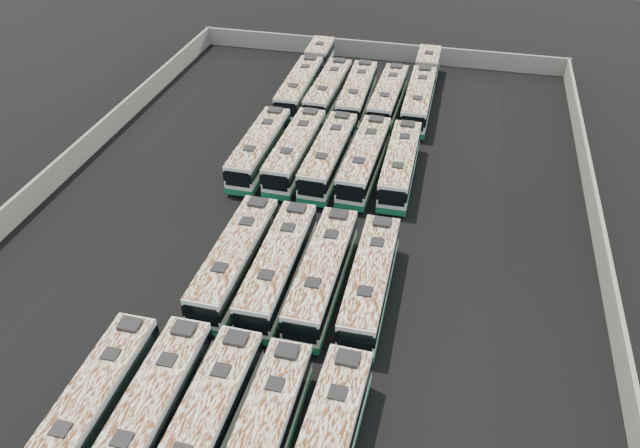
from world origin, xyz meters
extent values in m
plane|color=black|center=(0.00, 0.00, 0.00)|extent=(140.00, 140.00, 0.00)
cube|color=slate|center=(0.00, 36.30, 1.10)|extent=(45.20, 0.30, 2.20)
cube|color=slate|center=(22.30, 0.00, 1.10)|extent=(0.30, 73.20, 2.20)
cube|color=slate|center=(-22.30, 0.00, 1.10)|extent=(0.30, 73.20, 2.20)
cube|color=silver|center=(-6.26, -20.16, 1.64)|extent=(2.42, 11.42, 2.62)
cube|color=#13613D|center=(-6.26, -20.16, 0.68)|extent=(2.47, 11.47, 0.40)
cube|color=black|center=(-6.26, -20.16, 2.07)|extent=(2.48, 11.48, 0.87)
cube|color=silver|center=(-6.26, -20.16, 2.98)|extent=(2.37, 11.19, 0.07)
cube|color=black|center=(-6.25, -22.67, 3.07)|extent=(0.91, 0.91, 0.13)
cube|color=black|center=(-6.27, -17.65, 3.07)|extent=(0.91, 0.91, 0.13)
cube|color=black|center=(-6.28, -15.36, 3.12)|extent=(1.24, 1.05, 0.25)
cylinder|color=black|center=(-7.29, -16.51, 0.48)|extent=(0.27, 0.95, 0.95)
cylinder|color=black|center=(-5.26, -16.50, 0.48)|extent=(0.27, 0.95, 0.95)
cube|color=silver|center=(-2.98, -19.95, 1.69)|extent=(2.50, 11.78, 2.70)
cube|color=#13613D|center=(-2.98, -19.95, 0.71)|extent=(2.56, 11.83, 0.41)
cube|color=black|center=(-2.98, -19.95, 2.14)|extent=(2.57, 11.84, 0.90)
cube|color=silver|center=(-2.98, -19.95, 3.07)|extent=(2.45, 11.54, 0.07)
cube|color=black|center=(-2.96, -22.53, 3.17)|extent=(0.94, 0.94, 0.14)
cube|color=black|center=(-2.99, -17.36, 3.17)|extent=(0.94, 0.94, 0.14)
cube|color=black|center=(-3.00, -15.00, 3.22)|extent=(1.28, 1.08, 0.25)
cylinder|color=black|center=(-4.04, -16.19, 0.49)|extent=(0.28, 0.98, 0.98)
cylinder|color=black|center=(-1.94, -16.18, 0.49)|extent=(0.28, 0.98, 0.98)
cube|color=silver|center=(0.13, -19.93, 1.69)|extent=(2.61, 11.76, 2.69)
cube|color=#13613D|center=(0.13, -19.93, 0.70)|extent=(2.66, 11.81, 0.41)
cube|color=black|center=(0.13, -19.93, 2.13)|extent=(2.67, 11.82, 0.90)
cube|color=silver|center=(0.13, -19.93, 3.06)|extent=(2.55, 11.53, 0.07)
cube|color=black|center=(0.16, -17.35, 3.16)|extent=(0.94, 0.94, 0.14)
cube|color=black|center=(0.20, -15.00, 3.21)|extent=(1.29, 1.09, 0.25)
cylinder|color=black|center=(-0.87, -16.16, 0.49)|extent=(0.29, 0.98, 0.98)
cylinder|color=black|center=(1.23, -16.19, 0.49)|extent=(0.29, 0.98, 0.98)
cube|color=silver|center=(3.28, -20.06, 1.67)|extent=(2.42, 11.59, 2.66)
cube|color=black|center=(3.28, -20.06, 2.11)|extent=(2.48, 11.65, 0.89)
cube|color=silver|center=(3.28, -20.06, 3.02)|extent=(2.37, 11.36, 0.07)
cube|color=black|center=(3.28, -17.51, 3.12)|extent=(0.92, 0.92, 0.14)
cube|color=black|center=(3.28, -15.20, 3.17)|extent=(1.26, 1.06, 0.25)
cylinder|color=black|center=(2.25, -16.35, 0.48)|extent=(0.27, 0.97, 0.97)
cylinder|color=black|center=(4.31, -16.35, 0.48)|extent=(0.27, 0.97, 0.97)
cube|color=black|center=(6.58, -19.96, 2.15)|extent=(2.83, 11.98, 0.91)
cube|color=silver|center=(6.58, -19.96, 3.09)|extent=(2.72, 11.68, 0.07)
cube|color=black|center=(6.65, -17.35, 3.19)|extent=(0.96, 0.96, 0.14)
cube|color=black|center=(6.71, -14.98, 3.24)|extent=(1.31, 1.12, 0.26)
cylinder|color=black|center=(5.62, -16.13, 0.49)|extent=(0.30, 1.00, 0.99)
cylinder|color=black|center=(7.73, -16.19, 0.49)|extent=(0.30, 1.00, 0.99)
cube|color=silver|center=(-2.96, -6.74, 1.71)|extent=(2.62, 11.96, 2.73)
cube|color=#13613D|center=(-2.96, -6.74, 0.72)|extent=(2.67, 12.01, 0.42)
cube|color=black|center=(-2.96, -6.74, 2.17)|extent=(2.68, 12.02, 0.91)
cube|color=black|center=(-3.03, -12.72, 2.04)|extent=(2.19, 0.08, 1.44)
cube|color=#13613D|center=(-3.03, -12.72, 0.52)|extent=(2.49, 0.13, 0.28)
cube|color=silver|center=(-2.96, -6.74, 3.11)|extent=(2.57, 11.72, 0.07)
cube|color=black|center=(-2.99, -9.36, 3.21)|extent=(0.95, 0.95, 0.14)
cube|color=black|center=(-2.93, -4.11, 3.21)|extent=(0.95, 0.95, 0.14)
cube|color=black|center=(-2.91, -1.73, 3.26)|extent=(1.30, 1.11, 0.26)
cylinder|color=black|center=(-4.07, -10.54, 0.50)|extent=(0.29, 1.00, 0.99)
cylinder|color=black|center=(-1.94, -10.57, 0.50)|extent=(0.29, 1.00, 0.99)
cylinder|color=black|center=(-3.98, -2.91, 0.50)|extent=(0.29, 1.00, 0.99)
cylinder|color=black|center=(-1.86, -2.93, 0.50)|extent=(0.29, 1.00, 0.99)
cube|color=silver|center=(0.15, -6.72, 1.71)|extent=(2.55, 11.90, 2.72)
cube|color=#13613D|center=(0.15, -6.72, 0.71)|extent=(2.60, 11.95, 0.42)
cube|color=black|center=(0.15, -6.72, 2.16)|extent=(2.61, 11.96, 0.91)
cube|color=black|center=(0.19, -12.68, 2.03)|extent=(2.18, 0.07, 1.44)
cube|color=#13613D|center=(0.19, -12.68, 0.52)|extent=(2.48, 0.12, 0.28)
cube|color=silver|center=(0.15, -6.72, 3.10)|extent=(2.50, 11.66, 0.07)
cube|color=black|center=(0.17, -9.34, 3.20)|extent=(0.95, 0.95, 0.14)
cube|color=black|center=(0.13, -4.11, 3.20)|extent=(0.95, 0.95, 0.14)
cube|color=black|center=(0.12, -1.73, 3.25)|extent=(1.29, 1.10, 0.26)
cylinder|color=black|center=(-0.89, -10.53, 0.50)|extent=(0.28, 0.99, 0.99)
cylinder|color=black|center=(1.23, -10.52, 0.50)|extent=(0.28, 0.99, 0.99)
cylinder|color=black|center=(-0.93, -2.92, 0.50)|extent=(0.28, 0.99, 0.99)
cylinder|color=black|center=(1.19, -2.91, 0.50)|extent=(0.28, 0.99, 0.99)
cube|color=silver|center=(3.28, -6.72, 1.70)|extent=(2.49, 11.84, 2.71)
cube|color=#13613D|center=(3.28, -6.72, 0.71)|extent=(2.54, 11.89, 0.41)
cube|color=black|center=(3.28, -6.72, 2.15)|extent=(2.55, 11.90, 0.91)
cube|color=black|center=(3.27, -12.66, 2.02)|extent=(2.17, 0.06, 1.43)
cube|color=#13613D|center=(3.27, -12.66, 0.51)|extent=(2.47, 0.10, 0.28)
cube|color=silver|center=(3.28, -6.72, 3.09)|extent=(2.44, 11.60, 0.07)
cube|color=black|center=(3.27, -9.32, 3.18)|extent=(0.94, 0.94, 0.14)
cube|color=black|center=(3.28, -4.12, 3.18)|extent=(0.94, 0.94, 0.14)
cube|color=black|center=(3.29, -1.75, 3.23)|extent=(1.28, 1.09, 0.26)
cylinder|color=black|center=(2.22, -10.51, 0.49)|extent=(0.28, 0.99, 0.99)
cylinder|color=black|center=(4.33, -10.51, 0.49)|extent=(0.28, 0.99, 0.99)
cylinder|color=black|center=(2.23, -2.93, 0.49)|extent=(0.28, 0.99, 0.99)
cylinder|color=black|center=(4.34, -2.94, 0.49)|extent=(0.28, 0.99, 0.99)
cube|color=silver|center=(6.58, -6.71, 1.66)|extent=(2.56, 11.60, 2.65)
cube|color=#13613D|center=(6.58, -6.71, 0.69)|extent=(2.61, 11.65, 0.41)
cube|color=black|center=(6.58, -6.71, 2.10)|extent=(2.62, 11.66, 0.89)
cube|color=black|center=(6.65, -12.52, 1.98)|extent=(2.12, 0.09, 1.40)
cube|color=#13613D|center=(6.65, -12.52, 0.50)|extent=(2.41, 0.13, 0.27)
cube|color=silver|center=(6.58, -6.71, 3.02)|extent=(2.51, 11.37, 0.07)
cube|color=black|center=(6.61, -9.26, 3.12)|extent=(0.93, 0.93, 0.14)
cube|color=black|center=(6.55, -4.17, 3.12)|extent=(0.93, 0.93, 0.14)
cube|color=black|center=(6.52, -1.85, 3.16)|extent=(1.27, 1.08, 0.25)
cylinder|color=black|center=(5.59, -10.43, 0.48)|extent=(0.28, 0.97, 0.96)
cylinder|color=black|center=(7.66, -10.40, 0.48)|extent=(0.28, 0.97, 0.96)
cylinder|color=black|center=(5.50, -3.02, 0.48)|extent=(0.28, 0.97, 0.96)
cylinder|color=black|center=(7.56, -3.00, 0.48)|extent=(0.28, 0.97, 0.96)
cube|color=silver|center=(-6.25, 8.65, 1.66)|extent=(2.46, 11.56, 2.65)
cube|color=#13613D|center=(-6.25, 8.65, 0.69)|extent=(2.51, 11.62, 0.40)
cube|color=black|center=(-6.25, 8.65, 2.10)|extent=(2.52, 11.63, 0.89)
cube|color=black|center=(-6.27, 2.86, 1.97)|extent=(2.12, 0.07, 1.40)
cube|color=#13613D|center=(-6.27, 2.86, 0.50)|extent=(2.41, 0.11, 0.27)
cube|color=silver|center=(-6.25, 8.65, 3.01)|extent=(2.41, 11.33, 0.07)
cube|color=black|center=(-6.26, 6.11, 3.11)|extent=(0.92, 0.92, 0.13)
cube|color=black|center=(-6.23, 11.20, 3.11)|extent=(0.92, 0.92, 0.13)
cube|color=black|center=(-6.22, 13.51, 3.16)|extent=(1.26, 1.06, 0.25)
cylinder|color=black|center=(-7.29, 4.96, 0.48)|extent=(0.27, 0.96, 0.96)
cylinder|color=black|center=(-5.23, 4.95, 0.48)|extent=(0.27, 0.96, 0.96)
cylinder|color=black|center=(-7.26, 12.36, 0.48)|extent=(0.27, 0.96, 0.96)
cylinder|color=black|center=(-5.20, 12.35, 0.48)|extent=(0.27, 0.96, 0.96)
cube|color=silver|center=(-2.96, 8.94, 1.70)|extent=(2.70, 11.90, 2.72)
cube|color=#13613D|center=(-2.96, 8.94, 0.71)|extent=(2.75, 11.95, 0.41)
cube|color=black|center=(-2.96, 8.94, 2.15)|extent=(2.76, 11.96, 0.91)
cube|color=black|center=(-3.08, 2.99, 2.02)|extent=(2.17, 0.10, 1.43)
cube|color=#13613D|center=(-3.08, 2.99, 0.51)|extent=(2.47, 0.15, 0.28)
cube|color=silver|center=(-2.96, 8.94, 3.09)|extent=(2.64, 11.66, 0.07)
cube|color=black|center=(-3.01, 6.33, 3.19)|extent=(0.96, 0.96, 0.14)
cube|color=black|center=(-2.91, 11.54, 3.19)|extent=(0.96, 0.96, 0.14)
cube|color=black|center=(-2.87, 13.91, 3.24)|extent=(1.30, 1.11, 0.26)
cylinder|color=black|center=(-4.09, 5.17, 0.49)|extent=(0.30, 0.99, 0.99)
cylinder|color=black|center=(-1.98, 5.13, 0.49)|extent=(0.30, 0.99, 0.99)
cylinder|color=black|center=(-3.95, 12.75, 0.49)|extent=(0.30, 0.99, 0.99)
cylinder|color=black|center=(-1.83, 12.71, 0.49)|extent=(0.30, 0.99, 0.99)
cube|color=silver|center=(0.13, 8.79, 1.71)|extent=(2.72, 11.96, 2.73)
cube|color=#13613D|center=(0.13, 8.79, 0.72)|extent=(2.77, 12.01, 0.42)
cube|color=black|center=(0.13, 8.79, 2.16)|extent=(2.78, 12.03, 0.91)
cube|color=black|center=(0.01, 2.81, 2.04)|extent=(2.19, 0.10, 1.44)
cube|color=#13613D|center=(0.01, 2.81, 0.52)|extent=(2.48, 0.15, 0.28)
cube|color=silver|center=(0.13, 8.79, 3.11)|extent=(2.67, 11.72, 0.07)
cube|color=black|center=(0.08, 6.17, 3.21)|extent=(0.96, 0.96, 0.14)
cube|color=black|center=(0.18, 11.41, 3.21)|extent=(0.96, 0.96, 0.14)
cube|color=black|center=(0.23, 13.80, 3.26)|extent=(1.31, 1.12, 0.26)
cylinder|color=black|center=(-1.01, 5.00, 0.50)|extent=(0.30, 1.00, 0.99)
cylinder|color=black|center=(1.12, 4.96, 0.50)|extent=(0.30, 1.00, 0.99)
cylinder|color=black|center=(-0.86, 12.63, 0.50)|extent=(0.30, 1.00, 0.99)
cylinder|color=black|center=(1.27, 12.58, 0.50)|extent=(0.30, 1.00, 0.99)
cube|color=silver|center=(3.32, 8.86, 1.70)|extent=(2.74, 11.88, 2.71)
cube|color=#13613D|center=(3.32, 8.86, 0.71)|extent=(2.79, 11.93, 0.41)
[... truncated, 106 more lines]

